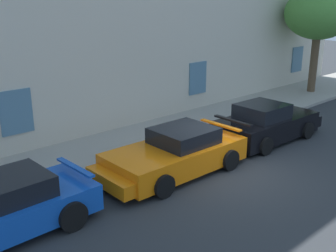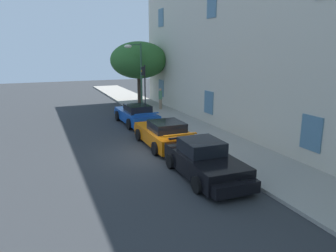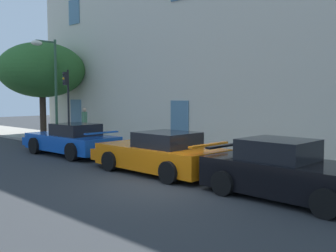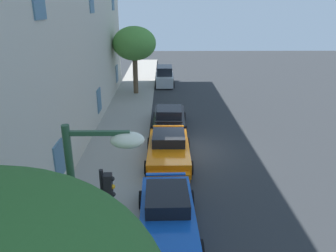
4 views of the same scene
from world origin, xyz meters
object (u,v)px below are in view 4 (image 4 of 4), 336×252
sportscar_red_lead (168,219)px  tree_midblock (134,44)px  sportscar_yellow_flank (169,151)px  traffic_light (107,213)px  street_lamp (98,208)px  sportscar_white_middle (169,118)px  hatchback_parked (165,77)px

sportscar_red_lead → tree_midblock: bearing=7.8°
sportscar_yellow_flank → tree_midblock: 13.96m
tree_midblock → traffic_light: tree_midblock is taller
sportscar_yellow_flank → traffic_light: traffic_light is taller
street_lamp → sportscar_yellow_flank: bearing=-8.8°
sportscar_white_middle → tree_midblock: tree_midblock is taller
street_lamp → sportscar_red_lead: bearing=-18.5°
sportscar_red_lead → street_lamp: 5.41m
sportscar_white_middle → hatchback_parked: bearing=1.3°
sportscar_yellow_flank → tree_midblock: (13.18, 2.67, 3.76)m
sportscar_red_lead → sportscar_yellow_flank: sportscar_red_lead is taller
sportscar_red_lead → sportscar_white_middle: bearing=-1.3°
sportscar_white_middle → tree_midblock: size_ratio=0.83×
sportscar_red_lead → tree_midblock: tree_midblock is taller
tree_midblock → street_lamp: tree_midblock is taller
hatchback_parked → street_lamp: size_ratio=0.73×
sportscar_white_middle → street_lamp: street_lamp is taller
sportscar_yellow_flank → sportscar_white_middle: (4.94, -0.12, 0.01)m
sportscar_white_middle → street_lamp: size_ratio=0.86×
traffic_light → tree_midblock: bearing=2.8°
hatchback_parked → tree_midblock: 5.58m
hatchback_parked → street_lamp: (-26.26, 1.34, 3.08)m
traffic_light → sportscar_yellow_flank: bearing=-11.4°
sportscar_white_middle → tree_midblock: 9.47m
sportscar_yellow_flank → sportscar_white_middle: size_ratio=1.05×
sportscar_red_lead → tree_midblock: size_ratio=0.90×
hatchback_parked → street_lamp: bearing=177.1°
sportscar_yellow_flank → street_lamp: bearing=171.2°
hatchback_parked → tree_midblock: bearing=144.1°
tree_midblock → hatchback_parked: bearing=-35.9°
sportscar_red_lead → sportscar_white_middle: 10.45m
sportscar_red_lead → sportscar_white_middle: (10.45, -0.23, -0.01)m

